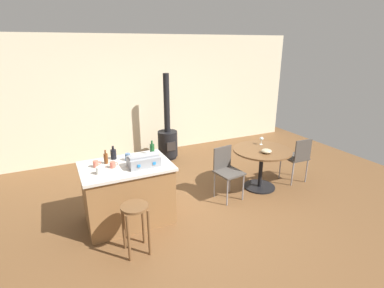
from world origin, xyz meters
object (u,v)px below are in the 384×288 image
(dining_table, at_px, (262,159))
(bottle_2, at_px, (106,158))
(toolbox, at_px, (144,161))
(cup_0, at_px, (96,164))
(folding_chair_far, at_px, (227,169))
(wood_stove, at_px, (168,138))
(bottle_1, at_px, (152,149))
(folding_chair_near, at_px, (297,156))
(cup_3, at_px, (159,157))
(wooden_stool, at_px, (135,218))
(wine_glass, at_px, (262,139))
(cup_2, at_px, (99,171))
(kitchen_island, at_px, (128,193))
(cup_4, at_px, (113,165))
(bottle_0, at_px, (113,154))
(cup_1, at_px, (128,157))
(serving_bowl, at_px, (266,151))

(dining_table, distance_m, bottle_2, 2.68)
(toolbox, bearing_deg, cup_0, 157.96)
(folding_chair_far, bearing_deg, toolbox, -175.29)
(folding_chair_far, bearing_deg, wood_stove, 96.26)
(wood_stove, xyz_separation_m, bottle_1, (-0.95, -1.85, 0.50))
(folding_chair_near, relative_size, wood_stove, 0.46)
(folding_chair_far, distance_m, cup_3, 1.24)
(wooden_stool, relative_size, toolbox, 1.52)
(bottle_1, distance_m, wine_glass, 2.09)
(dining_table, xyz_separation_m, cup_2, (-2.79, -0.16, 0.37))
(folding_chair_far, height_order, toolbox, toolbox)
(kitchen_island, relative_size, cup_0, 11.61)
(kitchen_island, xyz_separation_m, cup_0, (-0.39, 0.10, 0.49))
(cup_4, bearing_deg, wine_glass, 5.14)
(bottle_0, bearing_deg, bottle_2, -136.21)
(cup_2, bearing_deg, cup_4, 34.20)
(wooden_stool, height_order, cup_4, cup_4)
(bottle_0, bearing_deg, toolbox, -53.92)
(dining_table, height_order, bottle_0, bottle_0)
(cup_1, height_order, cup_3, cup_1)
(folding_chair_far, relative_size, bottle_1, 4.03)
(wooden_stool, bearing_deg, bottle_0, 90.49)
(bottle_1, height_order, cup_3, bottle_1)
(bottle_1, distance_m, serving_bowl, 1.94)
(wooden_stool, height_order, cup_3, cup_3)
(kitchen_island, height_order, folding_chair_near, kitchen_island)
(folding_chair_far, bearing_deg, wine_glass, 15.97)
(dining_table, relative_size, cup_1, 8.87)
(folding_chair_near, relative_size, wine_glass, 6.07)
(cup_3, bearing_deg, wine_glass, 6.24)
(toolbox, distance_m, cup_3, 0.31)
(wood_stove, height_order, toolbox, wood_stove)
(cup_1, bearing_deg, wooden_stool, -100.45)
(bottle_2, distance_m, cup_4, 0.20)
(wooden_stool, relative_size, folding_chair_near, 0.76)
(cup_4, bearing_deg, wood_stove, 52.73)
(toolbox, height_order, cup_3, toolbox)
(kitchen_island, height_order, toolbox, toolbox)
(kitchen_island, relative_size, dining_table, 1.22)
(cup_0, bearing_deg, dining_table, -2.04)
(kitchen_island, bearing_deg, bottle_1, 28.03)
(dining_table, bearing_deg, cup_2, -176.76)
(kitchen_island, distance_m, cup_0, 0.63)
(cup_4, bearing_deg, cup_1, 34.43)
(cup_4, height_order, wine_glass, cup_4)
(folding_chair_far, bearing_deg, bottle_0, 169.42)
(folding_chair_near, xyz_separation_m, cup_1, (-3.09, 0.25, 0.42))
(wooden_stool, height_order, dining_table, dining_table)
(bottle_1, xyz_separation_m, cup_1, (-0.40, -0.10, -0.03))
(wine_glass, bearing_deg, serving_bowl, -117.02)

